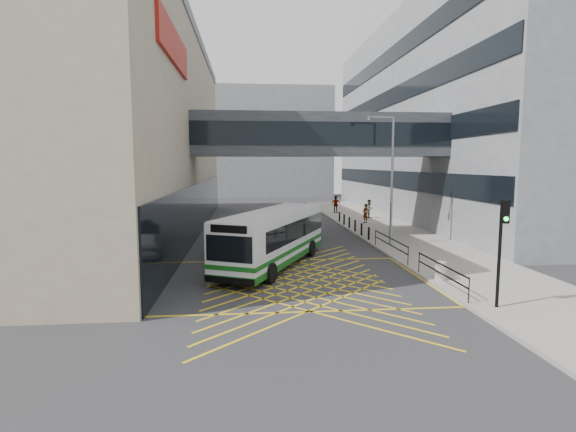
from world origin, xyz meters
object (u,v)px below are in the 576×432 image
object	(u,v)px
bus	(275,236)
pedestrian_b	(369,209)
traffic_light	(502,238)
litter_bin	(440,271)
car_white	(225,243)
street_lamp	(389,173)
car_silver	(278,227)
pedestrian_a	(365,213)
car_dark	(252,229)
pedestrian_c	(336,205)

from	to	relation	value
bus	pedestrian_b	xyz separation A→B (m)	(10.54, 19.12, -0.52)
bus	traffic_light	distance (m)	11.56
traffic_light	pedestrian_b	bearing A→B (deg)	86.26
bus	litter_bin	size ratio (longest dim) A/B	12.52
car_white	street_lamp	distance (m)	11.37
car_silver	street_lamp	size ratio (longest dim) A/B	0.60
bus	pedestrian_a	size ratio (longest dim) A/B	6.09
car_dark	pedestrian_b	size ratio (longest dim) A/B	2.85
car_dark	pedestrian_a	world-z (taller)	pedestrian_a
car_silver	traffic_light	xyz separation A→B (m)	(6.92, -18.03, 2.00)
car_white	pedestrian_a	world-z (taller)	pedestrian_a
bus	car_silver	bearing A→B (deg)	109.87
car_white	pedestrian_a	distance (m)	17.24
car_silver	pedestrian_b	world-z (taller)	pedestrian_b
car_silver	litter_bin	world-z (taller)	car_silver
street_lamp	pedestrian_c	world-z (taller)	street_lamp
traffic_light	street_lamp	size ratio (longest dim) A/B	0.48
car_dark	car_silver	distance (m)	2.33
bus	car_white	xyz separation A→B (m)	(-2.78, 3.15, -0.87)
litter_bin	pedestrian_b	xyz separation A→B (m)	(3.21, 23.55, 0.48)
car_dark	pedestrian_a	size ratio (longest dim) A/B	2.96
car_silver	pedestrian_c	xyz separation A→B (m)	(7.35, 14.52, 0.30)
traffic_light	bus	bearing A→B (deg)	134.41
car_silver	litter_bin	distance (m)	15.40
pedestrian_a	car_white	bearing A→B (deg)	3.93
car_dark	traffic_light	xyz separation A→B (m)	(8.83, -16.70, 1.97)
street_lamp	car_white	bearing A→B (deg)	-176.54
pedestrian_a	pedestrian_b	distance (m)	3.80
car_silver	traffic_light	size ratio (longest dim) A/B	1.24
pedestrian_b	bus	bearing A→B (deg)	-149.34
car_silver	pedestrian_c	distance (m)	16.28
car_silver	pedestrian_b	bearing A→B (deg)	-121.30
car_silver	pedestrian_b	distance (m)	13.65
bus	car_white	bearing A→B (deg)	156.33
bus	car_dark	xyz separation A→B (m)	(-1.08, 8.20, -0.78)
car_white	pedestrian_a	size ratio (longest dim) A/B	2.60
street_lamp	litter_bin	size ratio (longest dim) A/B	9.81
car_silver	bus	bearing A→B (deg)	99.03
car_white	litter_bin	xyz separation A→B (m)	(10.11, -7.57, -0.14)
bus	pedestrian_c	bearing A→B (deg)	96.08
car_dark	car_silver	size ratio (longest dim) A/B	1.04
pedestrian_c	bus	bearing A→B (deg)	94.69
traffic_light	pedestrian_c	xyz separation A→B (m)	(0.43, 32.54, -1.70)
traffic_light	car_silver	bearing A→B (deg)	113.02
pedestrian_b	pedestrian_c	size ratio (longest dim) A/B	0.99
bus	car_dark	distance (m)	8.31
street_lamp	traffic_light	bearing A→B (deg)	-93.66
bus	litter_bin	bearing A→B (deg)	-6.23
car_dark	street_lamp	distance (m)	10.37
bus	car_dark	size ratio (longest dim) A/B	2.06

